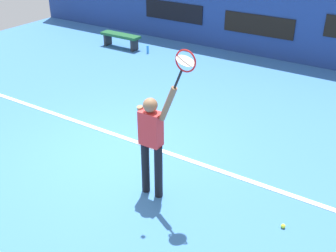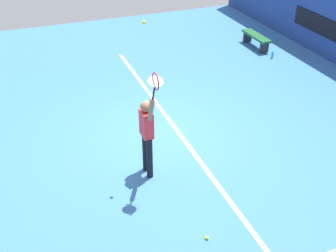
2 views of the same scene
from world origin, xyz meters
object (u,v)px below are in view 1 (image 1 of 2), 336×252
object	(u,v)px
tennis_player	(152,139)
spare_ball	(283,226)
court_bench	(121,37)
tennis_racket	(185,63)
water_bottle	(148,50)

from	to	relation	value
tennis_player	spare_ball	xyz separation A→B (m)	(2.06, 0.35, -0.98)
spare_ball	tennis_player	bearing A→B (deg)	-170.34
court_bench	tennis_player	bearing A→B (deg)	-47.52
tennis_racket	water_bottle	xyz separation A→B (m)	(-4.78, 5.79, -2.21)
tennis_racket	spare_ball	bearing A→B (deg)	13.29
tennis_racket	spare_ball	xyz separation A→B (m)	(1.51, 0.36, -2.30)
tennis_racket	tennis_player	bearing A→B (deg)	179.57
tennis_racket	water_bottle	world-z (taller)	tennis_racket
water_bottle	tennis_racket	bearing A→B (deg)	-50.41
tennis_player	court_bench	distance (m)	7.87
tennis_player	court_bench	bearing A→B (deg)	132.48
tennis_racket	spare_ball	size ratio (longest dim) A/B	9.17
tennis_player	tennis_racket	distance (m)	1.43
tennis_player	tennis_racket	bearing A→B (deg)	-0.43
water_bottle	tennis_player	bearing A→B (deg)	-53.84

